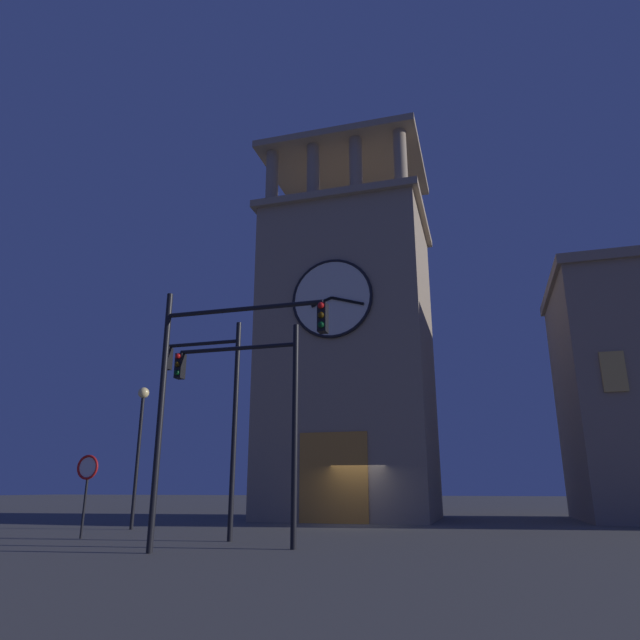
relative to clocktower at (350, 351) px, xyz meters
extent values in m
plane|color=#56544F|center=(-1.14, 4.34, -8.72)|extent=(200.00, 200.00, 0.00)
cube|color=gray|center=(0.00, -0.03, -0.65)|extent=(8.44, 7.53, 16.14)
cube|color=gray|center=(0.00, -0.03, 7.62)|extent=(9.04, 8.13, 0.40)
cylinder|color=gray|center=(-3.62, 3.14, 9.49)|extent=(0.70, 0.70, 3.34)
cylinder|color=gray|center=(-1.21, 3.14, 9.49)|extent=(0.70, 0.70, 3.34)
cylinder|color=gray|center=(1.21, 3.14, 9.49)|extent=(0.70, 0.70, 3.34)
cylinder|color=gray|center=(3.62, 3.14, 9.49)|extent=(0.70, 0.70, 3.34)
cylinder|color=gray|center=(-3.62, -3.19, 9.49)|extent=(0.70, 0.70, 3.34)
cylinder|color=gray|center=(-1.21, -3.19, 9.49)|extent=(0.70, 0.70, 3.34)
cylinder|color=gray|center=(1.21, -3.19, 9.49)|extent=(0.70, 0.70, 3.34)
cylinder|color=gray|center=(3.62, -3.19, 9.49)|extent=(0.70, 0.70, 3.34)
cube|color=gray|center=(0.00, -0.03, 11.36)|extent=(9.04, 8.13, 0.40)
cylinder|color=black|center=(0.00, -0.03, 12.76)|extent=(0.12, 0.12, 2.41)
cylinder|color=silver|center=(0.00, 3.80, 1.82)|extent=(3.97, 0.12, 3.97)
torus|color=black|center=(0.00, 3.82, 1.82)|extent=(4.13, 0.16, 4.13)
cube|color=black|center=(0.51, 3.90, 1.63)|extent=(1.07, 0.06, 0.49)
cube|color=black|center=(-0.81, 3.90, 1.58)|extent=(1.65, 0.06, 0.59)
cube|color=orange|center=(0.00, 3.69, -6.72)|extent=(3.20, 0.24, 4.00)
cube|color=#E0B259|center=(-12.43, 2.32, -2.28)|extent=(1.00, 0.12, 1.80)
cylinder|color=black|center=(-1.78, 14.62, -5.73)|extent=(0.16, 0.16, 5.99)
cylinder|color=black|center=(0.04, 14.62, -3.31)|extent=(3.63, 0.12, 0.12)
cube|color=black|center=(1.85, 14.62, -3.73)|extent=(0.22, 0.30, 0.75)
sphere|color=red|center=(1.85, 14.80, -3.46)|extent=(0.16, 0.16, 0.16)
sphere|color=#392705|center=(1.85, 14.80, -3.71)|extent=(0.16, 0.16, 0.16)
sphere|color=#063316|center=(1.85, 14.80, -3.96)|extent=(0.16, 0.16, 0.16)
cylinder|color=black|center=(1.27, 16.42, -5.42)|extent=(0.16, 0.16, 6.61)
cylinder|color=black|center=(-0.91, 16.42, -2.74)|extent=(4.35, 0.12, 0.12)
cube|color=black|center=(-3.08, 16.42, -3.16)|extent=(0.22, 0.30, 0.75)
sphere|color=red|center=(-3.08, 16.60, -2.89)|extent=(0.16, 0.16, 0.16)
sphere|color=#392705|center=(-3.08, 16.60, -3.14)|extent=(0.16, 0.16, 0.16)
sphere|color=#063316|center=(-3.08, 16.60, -3.39)|extent=(0.16, 0.16, 0.16)
cylinder|color=black|center=(0.75, 13.00, -5.36)|extent=(0.16, 0.16, 6.72)
cylinder|color=black|center=(2.03, 13.00, -2.62)|extent=(2.55, 0.12, 0.12)
cube|color=black|center=(3.30, 13.00, -3.05)|extent=(0.22, 0.30, 0.75)
sphere|color=#360505|center=(3.30, 13.18, -2.77)|extent=(0.16, 0.16, 0.16)
sphere|color=orange|center=(3.30, 13.18, -3.02)|extent=(0.16, 0.16, 0.16)
sphere|color=#063316|center=(3.30, 13.18, -3.27)|extent=(0.16, 0.16, 0.16)
cylinder|color=black|center=(6.45, 9.46, -6.22)|extent=(0.14, 0.14, 5.00)
sphere|color=#F9DB8C|center=(6.45, 9.46, -3.50)|extent=(0.44, 0.44, 0.44)
cylinder|color=black|center=(5.58, 13.43, -7.60)|extent=(0.08, 0.08, 2.25)
cylinder|color=white|center=(5.58, 13.47, -6.57)|extent=(0.70, 0.04, 0.70)
torus|color=red|center=(5.58, 13.49, -6.57)|extent=(0.78, 0.08, 0.78)
camera|label=1|loc=(-6.70, 29.25, -7.22)|focal=31.50mm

